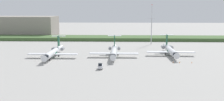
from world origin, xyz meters
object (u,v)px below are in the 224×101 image
(regional_jet_second, at_px, (114,51))
(safety_cone_rear_marker, at_px, (192,62))
(antenna_mast, at_px, (151,28))
(regional_jet_third, at_px, (170,50))
(baggage_tug, at_px, (100,66))
(safety_cone_mid_marker, at_px, (180,62))
(regional_jet_nearest, at_px, (54,52))
(safety_cone_front_marker, at_px, (173,62))

(regional_jet_second, height_order, safety_cone_rear_marker, regional_jet_second)
(regional_jet_second, distance_m, antenna_mast, 49.43)
(regional_jet_third, distance_m, antenna_mast, 39.61)
(baggage_tug, relative_size, safety_cone_mid_marker, 5.82)
(regional_jet_nearest, relative_size, regional_jet_second, 1.00)
(regional_jet_third, relative_size, safety_cone_rear_marker, 56.36)
(antenna_mast, height_order, baggage_tug, antenna_mast)
(antenna_mast, bearing_deg, safety_cone_front_marker, -87.06)
(baggage_tug, bearing_deg, regional_jet_nearest, 135.91)
(regional_jet_second, bearing_deg, antenna_mast, 62.74)
(baggage_tug, bearing_deg, regional_jet_third, 43.72)
(regional_jet_second, bearing_deg, safety_cone_front_marker, -27.35)
(regional_jet_second, xyz_separation_m, safety_cone_rear_marker, (33.02, -13.32, -2.26))
(baggage_tug, bearing_deg, safety_cone_mid_marker, 20.60)
(antenna_mast, relative_size, safety_cone_rear_marker, 45.22)
(regional_jet_second, xyz_separation_m, baggage_tug, (-4.46, -25.43, -1.53))
(regional_jet_third, xyz_separation_m, antenna_mast, (-4.84, 38.54, 7.76))
(regional_jet_nearest, height_order, safety_cone_front_marker, regional_jet_nearest)
(safety_cone_front_marker, bearing_deg, regional_jet_second, 152.65)
(regional_jet_nearest, distance_m, safety_cone_rear_marker, 62.06)
(regional_jet_second, height_order, regional_jet_third, same)
(antenna_mast, bearing_deg, regional_jet_nearest, -137.65)
(regional_jet_third, relative_size, baggage_tug, 9.69)
(safety_cone_mid_marker, relative_size, safety_cone_rear_marker, 1.00)
(baggage_tug, bearing_deg, regional_jet_second, 80.05)
(baggage_tug, xyz_separation_m, safety_cone_front_marker, (29.72, 12.36, -0.73))
(antenna_mast, relative_size, safety_cone_mid_marker, 45.22)
(regional_jet_second, height_order, safety_cone_front_marker, regional_jet_second)
(antenna_mast, bearing_deg, regional_jet_second, -117.26)
(regional_jet_nearest, bearing_deg, safety_cone_front_marker, -11.14)
(regional_jet_nearest, distance_m, safety_cone_mid_marker, 57.10)
(safety_cone_rear_marker, bearing_deg, baggage_tug, -162.09)
(regional_jet_third, height_order, safety_cone_rear_marker, regional_jet_third)
(regional_jet_second, relative_size, safety_cone_rear_marker, 56.36)
(regional_jet_second, relative_size, antenna_mast, 1.25)
(safety_cone_rear_marker, bearing_deg, regional_jet_second, 158.04)
(regional_jet_nearest, bearing_deg, baggage_tug, -44.09)
(regional_jet_third, bearing_deg, safety_cone_front_marker, -96.18)
(antenna_mast, distance_m, safety_cone_rear_marker, 58.57)
(baggage_tug, height_order, safety_cone_rear_marker, baggage_tug)
(antenna_mast, xyz_separation_m, safety_cone_rear_marker, (10.66, -56.71, -10.02))
(safety_cone_front_marker, bearing_deg, safety_cone_mid_marker, -3.40)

